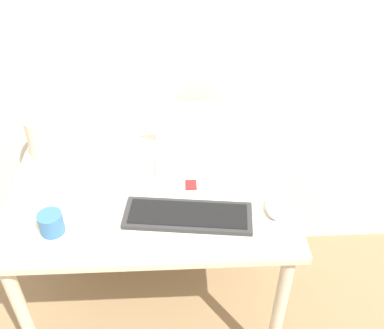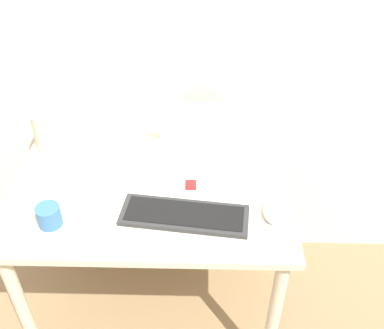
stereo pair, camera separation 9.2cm
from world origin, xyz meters
TOP-DOWN VIEW (x-y plane):
  - wall_back at (0.00, 0.80)m, footprint 6.00×0.05m
  - desk at (0.00, 0.37)m, footprint 1.08×0.73m
  - laptop at (0.19, 0.59)m, footprint 0.33×0.24m
  - keyboard at (0.14, 0.21)m, footprint 0.47×0.21m
  - mouse at (0.45, 0.22)m, footprint 0.06×0.11m
  - vase at (-0.45, 0.61)m, footprint 0.11×0.11m
  - mp3_player at (0.16, 0.38)m, footprint 0.04×0.05m
  - mug at (-0.33, 0.16)m, footprint 0.08×0.08m

SIDE VIEW (x-z plane):
  - desk at x=0.00m, z-range 0.28..1.03m
  - mp3_player at x=0.16m, z-range 0.76..0.77m
  - keyboard at x=0.14m, z-range 0.76..0.78m
  - mouse at x=0.45m, z-range 0.76..0.80m
  - mug at x=-0.33m, z-range 0.76..0.84m
  - laptop at x=0.19m, z-range 0.69..0.93m
  - vase at x=-0.45m, z-range 0.76..1.00m
  - wall_back at x=0.00m, z-range 0.00..2.50m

